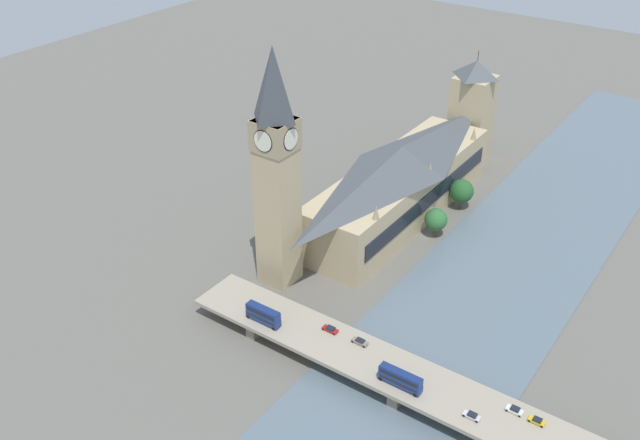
% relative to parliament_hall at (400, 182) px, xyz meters
% --- Properties ---
extents(ground_plane, '(600.00, 600.00, 0.00)m').
position_rel_parliament_hall_xyz_m(ground_plane, '(-15.36, 8.00, -14.03)').
color(ground_plane, '#605E56').
extents(river_water, '(51.41, 360.00, 0.30)m').
position_rel_parliament_hall_xyz_m(river_water, '(-47.07, 8.00, -13.88)').
color(river_water, slate).
rests_on(river_water, ground_plane).
extents(parliament_hall, '(25.18, 96.05, 28.28)m').
position_rel_parliament_hall_xyz_m(parliament_hall, '(0.00, 0.00, 0.00)').
color(parliament_hall, tan).
rests_on(parliament_hall, ground_plane).
extents(clock_tower, '(11.73, 11.73, 77.49)m').
position_rel_parliament_hall_xyz_m(clock_tower, '(11.41, 57.30, 26.68)').
color(clock_tower, tan).
rests_on(clock_tower, ground_plane).
extents(victoria_tower, '(14.94, 14.94, 47.22)m').
position_rel_parliament_hall_xyz_m(victoria_tower, '(0.05, -59.49, 7.59)').
color(victoria_tower, tan).
rests_on(victoria_tower, ground_plane).
extents(road_bridge, '(134.82, 16.86, 5.94)m').
position_rel_parliament_hall_xyz_m(road_bridge, '(-47.07, 79.00, -9.23)').
color(road_bridge, gray).
rests_on(road_bridge, ground_plane).
extents(double_decker_bus_lead, '(11.94, 2.54, 4.73)m').
position_rel_parliament_hall_xyz_m(double_decker_bus_lead, '(-47.47, 83.19, -5.47)').
color(double_decker_bus_lead, navy).
rests_on(double_decker_bus_lead, road_bridge).
extents(double_decker_bus_mid, '(11.05, 2.64, 5.07)m').
position_rel_parliament_hall_xyz_m(double_decker_bus_mid, '(-2.86, 83.26, -5.31)').
color(double_decker_bus_mid, navy).
rests_on(double_decker_bus_mid, road_bridge).
extents(car_northbound_lead, '(4.31, 1.82, 1.39)m').
position_rel_parliament_hall_xyz_m(car_northbound_lead, '(-67.08, 82.58, -7.40)').
color(car_northbound_lead, silver).
rests_on(car_northbound_lead, road_bridge).
extents(car_northbound_mid, '(4.16, 1.91, 1.47)m').
position_rel_parliament_hall_xyz_m(car_northbound_mid, '(-74.88, 74.90, -7.37)').
color(car_northbound_mid, silver).
rests_on(car_northbound_mid, road_bridge).
extents(car_northbound_tail, '(4.02, 1.91, 1.25)m').
position_rel_parliament_hall_xyz_m(car_northbound_tail, '(-80.55, 75.02, -7.45)').
color(car_northbound_tail, gold).
rests_on(car_northbound_tail, road_bridge).
extents(car_southbound_lead, '(4.61, 1.93, 1.35)m').
position_rel_parliament_hall_xyz_m(car_southbound_lead, '(-20.74, 75.57, -7.41)').
color(car_southbound_lead, maroon).
rests_on(car_southbound_lead, road_bridge).
extents(car_southbound_tail, '(4.66, 1.84, 1.41)m').
position_rel_parliament_hall_xyz_m(car_southbound_tail, '(-30.40, 75.28, -7.37)').
color(car_southbound_tail, slate).
rests_on(car_southbound_tail, road_bridge).
extents(tree_embankment_near, '(9.09, 9.09, 11.84)m').
position_rel_parliament_hall_xyz_m(tree_embankment_near, '(-16.55, -18.09, -6.74)').
color(tree_embankment_near, brown).
rests_on(tree_embankment_near, ground_plane).
extents(tree_embankment_mid, '(8.14, 8.14, 10.94)m').
position_rel_parliament_hall_xyz_m(tree_embankment_mid, '(-17.82, 5.29, -7.17)').
color(tree_embankment_mid, brown).
rests_on(tree_embankment_mid, ground_plane).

